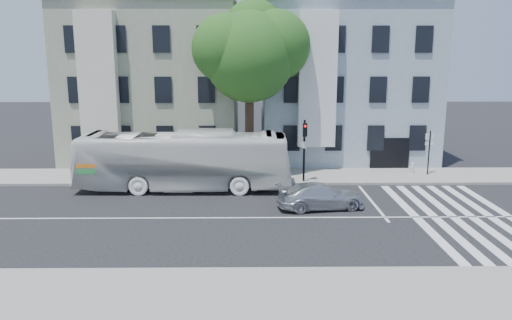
{
  "coord_description": "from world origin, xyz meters",
  "views": [
    {
      "loc": [
        0.07,
        -22.72,
        7.63
      ],
      "look_at": [
        0.34,
        2.0,
        2.4
      ],
      "focal_mm": 35.0,
      "sensor_mm": 36.0,
      "label": 1
    }
  ],
  "objects_px": {
    "sedan": "(321,196)",
    "fire_hydrant": "(412,168)",
    "bus": "(184,161)",
    "traffic_signal": "(304,143)"
  },
  "relations": [
    {
      "from": "sedan",
      "to": "fire_hydrant",
      "type": "relative_size",
      "value": 5.99
    },
    {
      "from": "traffic_signal",
      "to": "fire_hydrant",
      "type": "distance_m",
      "value": 7.72
    },
    {
      "from": "bus",
      "to": "fire_hydrant",
      "type": "relative_size",
      "value": 16.54
    },
    {
      "from": "bus",
      "to": "sedan",
      "type": "relative_size",
      "value": 2.76
    },
    {
      "from": "traffic_signal",
      "to": "sedan",
      "type": "bearing_deg",
      "value": -84.64
    },
    {
      "from": "sedan",
      "to": "traffic_signal",
      "type": "bearing_deg",
      "value": -4.98
    },
    {
      "from": "traffic_signal",
      "to": "fire_hydrant",
      "type": "height_order",
      "value": "traffic_signal"
    },
    {
      "from": "bus",
      "to": "traffic_signal",
      "type": "relative_size",
      "value": 3.16
    },
    {
      "from": "traffic_signal",
      "to": "fire_hydrant",
      "type": "bearing_deg",
      "value": 17.17
    },
    {
      "from": "traffic_signal",
      "to": "bus",
      "type": "bearing_deg",
      "value": -169.27
    }
  ]
}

